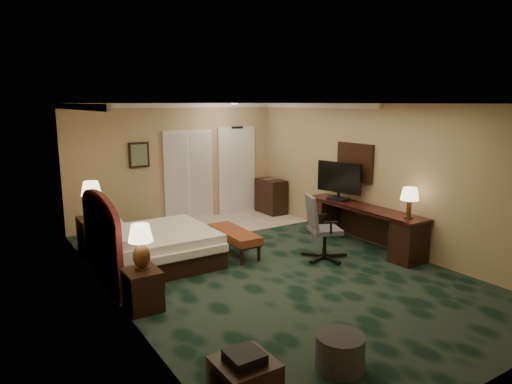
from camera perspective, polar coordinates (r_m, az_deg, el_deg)
floor at (r=7.69m, az=1.66°, el=-9.57°), size 5.00×7.50×0.00m
ceiling at (r=7.19m, az=1.79°, el=10.99°), size 5.00×7.50×0.00m
wall_back at (r=10.59m, az=-9.81°, el=3.56°), size 5.00×0.00×2.70m
wall_front at (r=4.81m, az=27.99°, el=-6.75°), size 5.00×0.00×2.70m
wall_left at (r=6.29m, az=-17.47°, el=-1.95°), size 0.00×7.50×2.70m
wall_right at (r=8.95m, az=15.08°, el=1.97°), size 0.00×7.50×2.70m
crown_molding at (r=7.19m, az=1.78°, el=10.60°), size 5.00×7.50×0.10m
tile_patch at (r=10.49m, az=-3.20°, el=-3.86°), size 3.20×1.70×0.01m
headboard at (r=7.40m, az=-18.79°, el=-5.29°), size 0.12×2.00×1.40m
entry_door at (r=11.29m, az=-2.43°, el=2.64°), size 1.02×0.06×2.18m
closet_doors at (r=10.69m, az=-8.44°, el=2.05°), size 1.20×0.06×2.10m
wall_art at (r=10.21m, az=-14.43°, el=4.51°), size 0.45×0.06×0.55m
wall_mirror at (r=9.30m, az=12.25°, el=3.68°), size 0.05×0.95×0.75m
bed at (r=7.99m, az=-12.31°, el=-6.81°), size 1.83×1.70×0.58m
nightstand_near at (r=6.38m, az=-13.99°, el=-11.76°), size 0.44×0.50×0.55m
nightstand_far at (r=8.89m, az=-19.50°, el=-5.11°), size 0.52×0.60×0.66m
lamp_near at (r=6.22m, az=-14.17°, el=-6.67°), size 0.39×0.39×0.61m
lamp_far at (r=8.72m, az=-19.83°, el=-0.93°), size 0.45×0.45×0.67m
bed_bench at (r=8.34m, az=-2.76°, el=-6.28°), size 0.48×1.32×0.44m
ottoman at (r=5.07m, az=10.46°, el=-19.06°), size 0.55×0.55×0.36m
desk at (r=8.97m, az=13.08°, el=-4.19°), size 0.58×2.70×0.78m
tv at (r=9.27m, az=10.32°, el=1.33°), size 0.32×0.99×0.77m
desk_lamp at (r=8.14m, az=18.61°, el=-1.27°), size 0.39×0.39×0.54m
desk_chair at (r=8.07m, az=8.64°, el=-4.38°), size 0.85×0.82×1.15m
minibar at (r=11.32m, az=1.88°, el=-0.54°), size 0.45×0.80×0.85m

